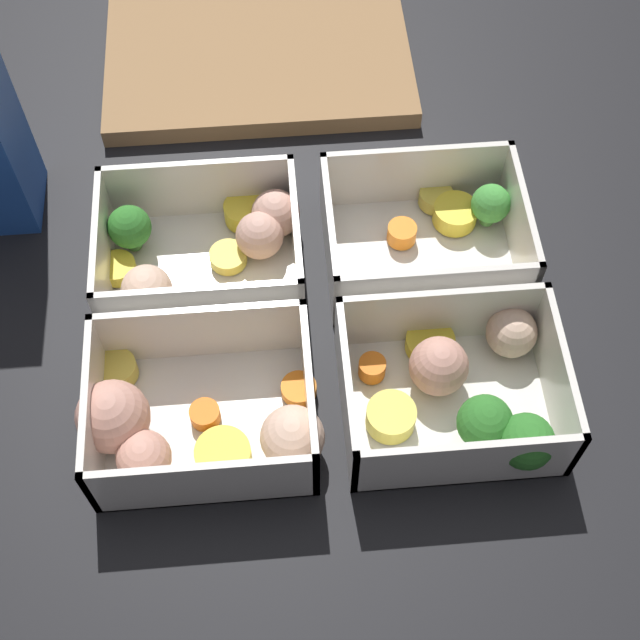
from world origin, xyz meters
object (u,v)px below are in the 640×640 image
container_near_left (190,421)px  container_far_right (433,237)px  container_near_right (463,390)px  container_far_left (207,250)px

container_near_left → container_far_right: 0.24m
container_near_right → container_far_left: 0.23m
container_near_left → container_near_right: same height
container_near_right → container_far_right: bearing=90.0°
container_far_left → container_far_right: size_ratio=1.12×
container_near_right → container_far_right: 0.14m
container_far_right → container_far_left: bearing=179.8°
container_far_left → container_far_right: (0.18, -0.00, -0.00)m
container_far_left → container_near_right: bearing=-37.8°
container_near_left → container_far_left: size_ratio=1.09×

